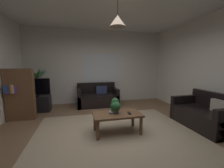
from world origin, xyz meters
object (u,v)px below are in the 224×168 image
(pendant_lamp, at_px, (118,21))
(coffee_table, at_px, (117,117))
(bookshelf_corner, at_px, (20,94))
(potted_palm_corner, at_px, (38,88))
(potted_plant_on_table, at_px, (115,105))
(book_on_table_0, at_px, (113,113))
(tv, at_px, (34,87))
(couch_under_window, at_px, (98,98))
(tv_stand, at_px, (36,104))
(book_on_table_1, at_px, (113,112))
(couch_right_side, at_px, (205,115))
(remote_on_table_0, at_px, (129,113))

(pendant_lamp, bearing_deg, coffee_table, -90.00)
(bookshelf_corner, bearing_deg, potted_palm_corner, 82.57)
(potted_plant_on_table, bearing_deg, book_on_table_0, -167.22)
(coffee_table, height_order, potted_plant_on_table, potted_plant_on_table)
(potted_palm_corner, height_order, bookshelf_corner, potted_palm_corner)
(tv, height_order, pendant_lamp, pendant_lamp)
(potted_palm_corner, distance_m, bookshelf_corner, 1.18)
(couch_under_window, bearing_deg, pendant_lamp, -87.19)
(tv_stand, distance_m, tv, 0.55)
(book_on_table_1, distance_m, potted_plant_on_table, 0.15)
(book_on_table_1, xyz_separation_m, tv_stand, (-2.07, 2.00, -0.22))
(coffee_table, bearing_deg, couch_right_side, -5.33)
(potted_palm_corner, distance_m, pendant_lamp, 3.74)
(bookshelf_corner, xyz_separation_m, pendant_lamp, (2.35, -1.35, 1.67))
(book_on_table_1, bearing_deg, couch_under_window, 90.42)
(remote_on_table_0, bearing_deg, potted_palm_corner, 139.01)
(coffee_table, bearing_deg, book_on_table_1, 163.54)
(book_on_table_0, bearing_deg, remote_on_table_0, -15.69)
(book_on_table_1, bearing_deg, tv, 136.22)
(pendant_lamp, bearing_deg, couch_right_side, -5.33)
(coffee_table, relative_size, bookshelf_corner, 0.74)
(couch_right_side, bearing_deg, remote_on_table_0, -93.93)
(couch_under_window, height_order, couch_right_side, same)
(couch_under_window, xyz_separation_m, tv, (-2.05, -0.29, 0.52))
(book_on_table_1, relative_size, remote_on_table_0, 0.96)
(book_on_table_1, height_order, tv, tv)
(couch_under_window, relative_size, coffee_table, 1.41)
(tv_stand, height_order, tv, tv)
(book_on_table_1, distance_m, tv_stand, 2.89)
(couch_right_side, distance_m, remote_on_table_0, 1.91)
(book_on_table_0, distance_m, potted_palm_corner, 3.28)
(potted_palm_corner, xyz_separation_m, bookshelf_corner, (-0.15, -1.17, 0.01))
(couch_under_window, xyz_separation_m, book_on_table_0, (0.03, -2.28, 0.17))
(potted_plant_on_table, distance_m, pendant_lamp, 1.77)
(tv_stand, bearing_deg, book_on_table_0, -43.94)
(tv_stand, xyz_separation_m, bookshelf_corner, (-0.19, -0.68, 0.46))
(couch_under_window, xyz_separation_m, coffee_table, (0.11, -2.30, 0.09))
(tv_stand, bearing_deg, bookshelf_corner, -105.22)
(book_on_table_1, distance_m, potted_palm_corner, 3.27)
(remote_on_table_0, bearing_deg, couch_right_side, 1.67)
(couch_right_side, distance_m, book_on_table_1, 2.26)
(couch_under_window, distance_m, couch_right_side, 3.37)
(book_on_table_1, bearing_deg, potted_palm_corner, 130.14)
(book_on_table_1, distance_m, pendant_lamp, 1.90)
(potted_plant_on_table, height_order, bookshelf_corner, bookshelf_corner)
(couch_under_window, bearing_deg, tv, -171.88)
(book_on_table_0, bearing_deg, pendant_lamp, -16.25)
(book_on_table_1, distance_m, tv, 2.88)
(book_on_table_0, bearing_deg, tv, 136.37)
(book_on_table_0, xyz_separation_m, book_on_table_1, (-0.02, 0.00, 0.02))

